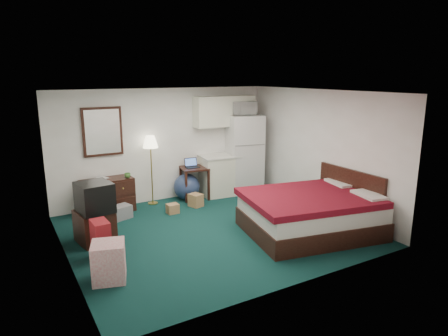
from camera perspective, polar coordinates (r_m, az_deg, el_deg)
floor at (r=7.40m, az=-1.59°, el=-8.94°), size 5.00×4.50×0.01m
ceiling at (r=6.85m, az=-1.72°, el=10.80°), size 5.00×4.50×0.01m
walls at (r=7.02m, az=-1.65°, el=0.55°), size 5.01×4.51×2.50m
mirror at (r=8.54m, az=-16.97°, el=5.00°), size 0.80×0.06×1.00m
upper_cabinets at (r=9.40m, az=0.08°, el=8.13°), size 1.50×0.35×0.70m
headboard at (r=7.97m, az=17.55°, el=-3.72°), size 0.06×1.56×1.00m
dresser at (r=8.57m, az=-16.30°, el=-3.82°), size 1.06×0.52×0.71m
floor_lamp at (r=8.80m, az=-10.31°, el=-0.33°), size 0.37×0.37×1.51m
desk at (r=9.15m, az=-4.25°, el=-2.13°), size 0.68×0.68×0.74m
exercise_ball at (r=9.12m, az=-5.35°, el=-2.68°), size 0.70×0.70×0.59m
kitchen_counter at (r=9.40m, az=-0.66°, el=-1.11°), size 0.90×0.72×0.92m
fridge at (r=9.59m, az=2.87°, el=2.05°), size 0.91×0.91×1.86m
bed at (r=7.36m, az=12.23°, el=-6.40°), size 2.51×2.13×0.71m
tv_stand at (r=7.19m, az=-17.97°, el=-7.93°), size 0.63×0.68×0.55m
suitcase at (r=6.53m, az=-17.18°, el=-9.77°), size 0.25×0.39×0.61m
retail_box at (r=5.87m, az=-16.14°, el=-12.73°), size 0.55×0.55×0.55m
file_bin at (r=8.20m, az=-14.51°, el=-6.11°), size 0.45×0.39×0.26m
cardboard_box_a at (r=8.31m, az=-7.35°, el=-5.77°), size 0.24×0.20×0.20m
cardboard_box_b at (r=8.67m, az=-4.06°, el=-4.60°), size 0.30×0.33×0.27m
laptop at (r=9.00m, az=-4.54°, el=0.68°), size 0.31×0.26×0.20m
crt_tv at (r=7.00m, az=-18.01°, el=-4.00°), size 0.61×0.65×0.50m
microwave at (r=9.46m, az=2.77°, el=8.77°), size 0.64×0.46×0.39m
book_a at (r=8.33m, az=-18.04°, el=-1.04°), size 0.18×0.06×0.24m
book_b at (r=8.47m, az=-17.60°, el=-0.77°), size 0.18×0.08×0.24m
mug at (r=8.46m, az=-13.62°, el=-0.95°), size 0.15×0.14×0.13m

